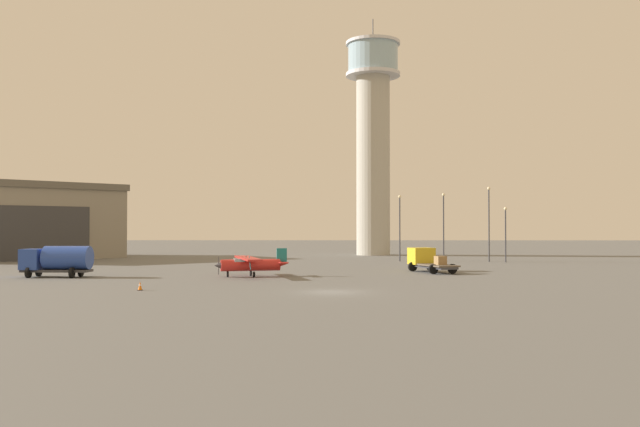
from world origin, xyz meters
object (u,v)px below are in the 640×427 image
Objects in this scene: airplane_red at (251,263)px; control_tower at (373,133)px; light_post_north at (489,218)px; light_post_west at (506,229)px; truck_flatbed_yellow at (427,260)px; truck_fuel_tanker_blue at (58,260)px; light_post_centre at (444,221)px; light_post_east at (400,222)px; traffic_cone_near_left at (140,286)px.

control_tower is at bearing -121.85° from airplane_red.
light_post_west is at bearing -49.49° from light_post_north.
truck_flatbed_yellow is at bearing -173.37° from airplane_red.
airplane_red is 0.88× the size of light_post_north.
truck_fuel_tanker_blue is 0.67× the size of light_post_centre.
light_post_east is (-0.61, 22.51, 4.25)m from truck_flatbed_yellow.
light_post_north is (-1.76, 2.06, 1.50)m from light_post_west.
light_post_centre is at bearing 152.03° from light_post_west.
control_tower is at bearing -15.78° from truck_flatbed_yellow.
light_post_west is 8.82m from light_post_centre.
light_post_east is at bearing 169.19° from light_post_west.
light_post_east is at bearing -83.68° from control_tower.
light_post_north is (48.10, 30.24, 4.39)m from truck_fuel_tanker_blue.
control_tower is at bearing 71.61° from traffic_cone_near_left.
light_post_west is at bearing -10.81° from light_post_east.
truck_fuel_tanker_blue reaches higher than traffic_cone_near_left.
light_post_north reaches higher than airplane_red.
light_post_west reaches higher than truck_fuel_tanker_blue.
light_post_north reaches higher than truck_fuel_tanker_blue.
airplane_red is 0.95× the size of light_post_centre.
light_post_east is at bearing -167.51° from light_post_centre.
control_tower is 3.93× the size of light_post_north.
control_tower is 64.92m from truck_fuel_tanker_blue.
light_post_west is at bearing -55.55° from control_tower.
airplane_red reaches higher than truck_flatbed_yellow.
truck_fuel_tanker_blue reaches higher than airplane_red.
airplane_red is 19.42m from truck_flatbed_yellow.
light_post_centre is (-5.97, 2.04, -0.40)m from light_post_north.
truck_fuel_tanker_blue is 17.69m from traffic_cone_near_left.
control_tower reaches higher than light_post_centre.
light_post_east reaches higher than light_post_west.
light_post_north is 14.96× the size of traffic_cone_near_left.
control_tower reaches higher than light_post_north.
light_post_west reaches higher than traffic_cone_near_left.
light_post_west is at bearing -53.90° from truck_flatbed_yellow.
control_tower is 48.19m from truck_flatbed_yellow.
light_post_centre reaches higher than airplane_red.
traffic_cone_near_left is (-24.11, -44.12, -5.14)m from light_post_east.
truck_flatbed_yellow is 24.20m from light_post_west.
light_post_north is at bearing -56.17° from control_tower.
light_post_east is 6.53m from light_post_centre.
light_post_west is 14.38m from light_post_east.
light_post_north reaches higher than light_post_centre.
light_post_west is 10.83× the size of traffic_cone_near_left.
truck_flatbed_yellow is 0.81× the size of light_post_east.
light_post_centre is (42.13, 32.29, 3.99)m from truck_fuel_tanker_blue.
light_post_west is 3.10m from light_post_north.
light_post_west is at bearing -148.85° from truck_fuel_tanker_blue.
truck_flatbed_yellow is at bearing -124.24° from light_post_west.
light_post_centre is 55.05m from traffic_cone_near_left.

